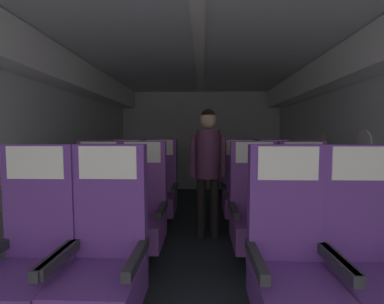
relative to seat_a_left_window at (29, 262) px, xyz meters
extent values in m
cube|color=#23282D|center=(0.98, 1.37, -0.50)|extent=(3.79, 6.42, 0.02)
cube|color=silver|center=(-0.81, 1.37, 0.62)|extent=(0.08, 6.02, 2.22)
cube|color=silver|center=(2.77, 1.37, 0.62)|extent=(0.08, 6.02, 2.22)
cube|color=silver|center=(0.98, 1.37, 1.73)|extent=(3.67, 6.02, 0.06)
cube|color=#B6BBBB|center=(0.98, 4.40, 0.62)|extent=(3.67, 0.06, 2.22)
cube|color=white|center=(-0.62, 1.37, 1.51)|extent=(0.30, 5.78, 0.36)
cube|color=white|center=(2.58, 1.37, 1.51)|extent=(0.30, 5.78, 0.36)
cube|color=white|center=(0.98, 1.37, 1.69)|extent=(0.12, 5.42, 0.02)
cylinder|color=white|center=(2.73, 1.37, 0.66)|extent=(0.01, 0.26, 0.26)
cylinder|color=white|center=(2.73, 2.38, 0.66)|extent=(0.01, 0.26, 0.26)
cylinder|color=white|center=(2.73, 3.38, 0.66)|extent=(0.01, 0.26, 0.26)
cube|color=#5B3384|center=(0.00, -0.07, -0.14)|extent=(0.44, 0.50, 0.23)
cube|color=#5B3384|center=(0.00, 0.14, 0.33)|extent=(0.44, 0.09, 0.71)
cube|color=#28282D|center=(0.21, -0.07, 0.07)|extent=(0.05, 0.42, 0.06)
cube|color=silver|center=(0.00, 0.09, 0.58)|extent=(0.35, 0.01, 0.20)
cube|color=#5B3384|center=(0.44, -0.05, -0.14)|extent=(0.44, 0.50, 0.23)
cube|color=#5B3384|center=(0.44, 0.15, 0.33)|extent=(0.44, 0.09, 0.71)
cube|color=#28282D|center=(0.66, -0.05, 0.07)|extent=(0.05, 0.42, 0.06)
cube|color=#28282D|center=(0.23, -0.05, 0.07)|extent=(0.05, 0.42, 0.06)
cube|color=silver|center=(0.44, 0.10, 0.58)|extent=(0.35, 0.01, 0.20)
cube|color=#5B3384|center=(1.96, -0.04, -0.14)|extent=(0.44, 0.50, 0.23)
cube|color=#5B3384|center=(1.96, 0.17, 0.33)|extent=(0.44, 0.09, 0.71)
cube|color=#28282D|center=(1.75, -0.04, 0.07)|extent=(0.05, 0.42, 0.06)
cube|color=silver|center=(1.96, 0.12, 0.58)|extent=(0.35, 0.01, 0.20)
cube|color=#5B3384|center=(1.53, -0.05, -0.14)|extent=(0.44, 0.50, 0.23)
cube|color=#5B3384|center=(1.53, 0.16, 0.33)|extent=(0.44, 0.09, 0.71)
cube|color=#28282D|center=(1.74, -0.05, 0.07)|extent=(0.05, 0.42, 0.06)
cube|color=#28282D|center=(1.31, -0.05, 0.07)|extent=(0.05, 0.42, 0.06)
cube|color=silver|center=(1.53, 0.11, 0.58)|extent=(0.35, 0.01, 0.20)
cube|color=#38383D|center=(0.00, 0.89, -0.38)|extent=(0.16, 0.18, 0.23)
cube|color=#753D8E|center=(0.00, 0.89, -0.14)|extent=(0.44, 0.50, 0.23)
cube|color=#753D8E|center=(0.00, 1.10, 0.33)|extent=(0.44, 0.09, 0.71)
cube|color=#28282D|center=(0.21, 0.89, 0.07)|extent=(0.05, 0.42, 0.06)
cube|color=#28282D|center=(-0.21, 0.89, 0.07)|extent=(0.05, 0.42, 0.06)
cube|color=silver|center=(0.00, 1.05, 0.58)|extent=(0.35, 0.01, 0.20)
cube|color=#38383D|center=(0.44, 0.88, -0.38)|extent=(0.16, 0.18, 0.23)
cube|color=#753D8E|center=(0.44, 0.88, -0.14)|extent=(0.44, 0.50, 0.23)
cube|color=#753D8E|center=(0.44, 1.08, 0.33)|extent=(0.44, 0.09, 0.71)
cube|color=#28282D|center=(0.65, 0.88, 0.07)|extent=(0.05, 0.42, 0.06)
cube|color=#28282D|center=(0.23, 0.88, 0.07)|extent=(0.05, 0.42, 0.06)
cube|color=silver|center=(0.44, 1.03, 0.58)|extent=(0.35, 0.01, 0.20)
cube|color=#38383D|center=(1.97, 0.88, -0.38)|extent=(0.16, 0.18, 0.23)
cube|color=#753D8E|center=(1.97, 0.88, -0.14)|extent=(0.44, 0.50, 0.23)
cube|color=#753D8E|center=(1.97, 1.09, 0.33)|extent=(0.44, 0.09, 0.71)
cube|color=#28282D|center=(2.18, 0.88, 0.07)|extent=(0.05, 0.42, 0.06)
cube|color=#28282D|center=(1.76, 0.88, 0.07)|extent=(0.05, 0.42, 0.06)
cube|color=silver|center=(1.97, 1.04, 0.58)|extent=(0.35, 0.01, 0.20)
cube|color=#38383D|center=(1.52, 0.89, -0.38)|extent=(0.16, 0.18, 0.23)
cube|color=#753D8E|center=(1.52, 0.89, -0.14)|extent=(0.44, 0.50, 0.23)
cube|color=#753D8E|center=(1.52, 1.10, 0.33)|extent=(0.44, 0.09, 0.71)
cube|color=#28282D|center=(1.73, 0.89, 0.07)|extent=(0.05, 0.42, 0.06)
cube|color=#28282D|center=(1.30, 0.89, 0.07)|extent=(0.05, 0.42, 0.06)
cube|color=silver|center=(1.52, 1.05, 0.58)|extent=(0.35, 0.01, 0.20)
cube|color=#38383D|center=(0.01, 1.83, -0.38)|extent=(0.16, 0.18, 0.23)
cube|color=#753D8E|center=(0.01, 1.83, -0.14)|extent=(0.44, 0.50, 0.23)
cube|color=#753D8E|center=(0.01, 2.04, 0.33)|extent=(0.44, 0.09, 0.71)
cube|color=#28282D|center=(0.22, 1.83, 0.07)|extent=(0.05, 0.42, 0.06)
cube|color=#28282D|center=(-0.21, 1.83, 0.07)|extent=(0.05, 0.42, 0.06)
cube|color=silver|center=(0.01, 1.99, 0.58)|extent=(0.35, 0.01, 0.20)
cube|color=#38383D|center=(0.45, 1.83, -0.38)|extent=(0.16, 0.18, 0.23)
cube|color=#753D8E|center=(0.45, 1.83, -0.14)|extent=(0.44, 0.50, 0.23)
cube|color=#753D8E|center=(0.45, 2.04, 0.33)|extent=(0.44, 0.09, 0.71)
cube|color=#28282D|center=(0.66, 1.83, 0.07)|extent=(0.05, 0.42, 0.06)
cube|color=#28282D|center=(0.24, 1.83, 0.07)|extent=(0.05, 0.42, 0.06)
cube|color=silver|center=(0.45, 1.99, 0.58)|extent=(0.35, 0.01, 0.20)
cube|color=#38383D|center=(1.97, 1.83, -0.38)|extent=(0.16, 0.18, 0.23)
cube|color=#753D8E|center=(1.97, 1.83, -0.14)|extent=(0.44, 0.50, 0.23)
cube|color=#753D8E|center=(1.97, 2.04, 0.33)|extent=(0.44, 0.09, 0.71)
cube|color=#28282D|center=(2.18, 1.83, 0.07)|extent=(0.05, 0.42, 0.06)
cube|color=#28282D|center=(1.76, 1.83, 0.07)|extent=(0.05, 0.42, 0.06)
cube|color=silver|center=(1.97, 1.99, 0.58)|extent=(0.35, 0.01, 0.20)
cube|color=#38383D|center=(1.51, 1.83, -0.38)|extent=(0.16, 0.18, 0.23)
cube|color=#753D8E|center=(1.51, 1.83, -0.14)|extent=(0.44, 0.50, 0.23)
cube|color=#753D8E|center=(1.51, 2.04, 0.33)|extent=(0.44, 0.09, 0.71)
cube|color=#28282D|center=(1.72, 1.83, 0.07)|extent=(0.05, 0.42, 0.06)
cube|color=#28282D|center=(1.30, 1.83, 0.07)|extent=(0.05, 0.42, 0.06)
cube|color=silver|center=(1.51, 1.99, 0.58)|extent=(0.35, 0.01, 0.20)
cylinder|color=black|center=(1.01, 1.62, -0.13)|extent=(0.11, 0.11, 0.73)
cylinder|color=black|center=(1.17, 1.62, -0.13)|extent=(0.11, 0.11, 0.73)
cylinder|color=#5B2D4C|center=(1.09, 1.62, 0.52)|extent=(0.28, 0.28, 0.57)
cylinder|color=#5B2D4C|center=(0.91, 1.62, 0.49)|extent=(0.07, 0.07, 0.48)
cylinder|color=#5B2D4C|center=(1.27, 1.62, 0.49)|extent=(0.07, 0.07, 0.48)
sphere|color=tan|center=(1.09, 1.62, 0.92)|extent=(0.21, 0.21, 0.21)
sphere|color=black|center=(1.09, 1.62, 0.96)|extent=(0.17, 0.17, 0.17)
camera|label=1|loc=(1.02, -1.43, 0.75)|focal=24.12mm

